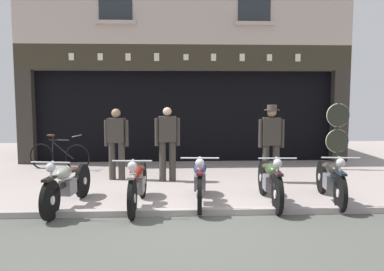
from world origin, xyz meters
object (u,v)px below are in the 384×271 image
motorcycle_right (331,179)px  tyre_sign_pole (338,129)px  motorcycle_center_left (138,183)px  motorcycle_center (200,180)px  advert_board_near (104,105)px  salesman_left (117,141)px  salesman_right (271,140)px  advert_board_far (71,105)px  leaning_bicycle (59,155)px  motorcycle_center_right (270,180)px  motorcycle_left (67,184)px  shopkeeper_center (167,141)px

motorcycle_right → tyre_sign_pole: bearing=-106.5°
motorcycle_center_left → motorcycle_center: size_ratio=1.02×
tyre_sign_pole → advert_board_near: bearing=166.0°
salesman_left → salesman_right: salesman_right is taller
advert_board_far → leaning_bicycle: (-0.03, -1.20, -1.26)m
salesman_left → advert_board_near: 2.73m
motorcycle_center → motorcycle_center_right: (1.24, -0.05, -0.00)m
motorcycle_center → advert_board_far: size_ratio=2.04×
leaning_bicycle → advert_board_near: bearing=154.5°
salesman_right → leaning_bicycle: (-5.10, 1.77, -0.58)m
salesman_right → advert_board_far: (-5.06, 2.96, 0.68)m
advert_board_near → advert_board_far: size_ratio=1.11×
motorcycle_left → salesman_right: bearing=-147.0°
motorcycle_center → salesman_right: size_ratio=1.16×
motorcycle_center_right → shopkeeper_center: bearing=-44.6°
motorcycle_center_left → advert_board_far: bearing=-61.9°
motorcycle_center → motorcycle_right: bearing=-175.5°
motorcycle_center_right → motorcycle_left: bearing=4.2°
motorcycle_center → salesman_right: (1.68, 1.71, 0.51)m
shopkeeper_center → advert_board_far: (-2.78, 2.75, 0.71)m
shopkeeper_center → advert_board_far: 3.98m
motorcycle_center_right → salesman_right: bearing=-101.9°
salesman_left → advert_board_near: bearing=-65.3°
motorcycle_center → tyre_sign_pole: bearing=-136.1°
motorcycle_center_right → advert_board_far: advert_board_far is taller
advert_board_far → motorcycle_center_left: bearing=-64.5°
motorcycle_center_left → motorcycle_left: bearing=3.0°
motorcycle_center_left → advert_board_near: bearing=-71.5°
motorcycle_left → motorcycle_center: (2.27, 0.16, 0.01)m
motorcycle_right → advert_board_near: 6.80m
tyre_sign_pole → motorcycle_center: bearing=-140.2°
salesman_left → advert_board_near: advert_board_near is taller
motorcycle_center_left → tyre_sign_pole: size_ratio=1.18×
advert_board_far → leaning_bicycle: 1.74m
motorcycle_right → salesman_right: salesman_right is taller
salesman_left → tyre_sign_pole: size_ratio=0.94×
motorcycle_center_right → salesman_left: size_ratio=1.22×
motorcycle_right → leaning_bicycle: leaning_bicycle is taller
motorcycle_left → motorcycle_right: (4.63, 0.18, 0.00)m
tyre_sign_pole → advert_board_far: 7.32m
motorcycle_center → salesman_right: salesman_right is taller
motorcycle_right → advert_board_near: bearing=-36.4°
motorcycle_left → motorcycle_right: bearing=-170.1°
salesman_right → leaning_bicycle: bearing=-13.7°
motorcycle_center_right → motorcycle_right: (1.12, 0.07, -0.01)m
motorcycle_center_left → salesman_left: 2.42m
motorcycle_center → advert_board_near: 5.40m
motorcycle_center_right → tyre_sign_pole: size_ratio=1.15×
motorcycle_left → motorcycle_center_right: bearing=-170.4°
advert_board_far → motorcycle_left: bearing=-77.1°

